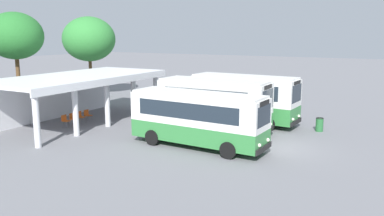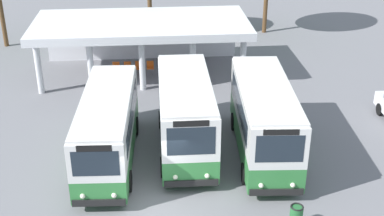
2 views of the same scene
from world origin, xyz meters
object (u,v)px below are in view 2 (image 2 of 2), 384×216
object	(u,v)px
city_bus_middle_cream	(264,117)
waiting_chair_second_from_end	(127,67)
waiting_chair_fourth_seat	(150,66)
city_bus_nearest_orange	(108,126)
waiting_chair_end_by_column	(116,68)
city_bus_second_in_row	(185,113)
waiting_chair_middle_seat	(139,67)
litter_bin_apron	(296,216)

from	to	relation	value
city_bus_middle_cream	waiting_chair_second_from_end	distance (m)	12.02
city_bus_middle_cream	waiting_chair_fourth_seat	world-z (taller)	city_bus_middle_cream
city_bus_nearest_orange	waiting_chair_fourth_seat	xyz separation A→B (m)	(1.92, 10.10, -1.20)
waiting_chair_end_by_column	waiting_chair_second_from_end	size ratio (longest dim) A/B	1.00
city_bus_nearest_orange	city_bus_second_in_row	xyz separation A→B (m)	(3.45, 0.68, 0.16)
waiting_chair_second_from_end	waiting_chair_fourth_seat	world-z (taller)	same
city_bus_middle_cream	waiting_chair_end_by_column	world-z (taller)	city_bus_middle_cream
city_bus_middle_cream	waiting_chair_fourth_seat	bearing A→B (deg)	116.20
city_bus_nearest_orange	waiting_chair_middle_seat	size ratio (longest dim) A/B	9.24
city_bus_second_in_row	waiting_chair_end_by_column	distance (m)	10.19
city_bus_middle_cream	waiting_chair_end_by_column	distance (m)	12.42
waiting_chair_middle_seat	waiting_chair_fourth_seat	xyz separation A→B (m)	(0.71, -0.01, 0.00)
waiting_chair_middle_seat	city_bus_nearest_orange	bearing A→B (deg)	-96.86
city_bus_nearest_orange	city_bus_middle_cream	bearing A→B (deg)	-0.08
city_bus_middle_cream	waiting_chair_middle_seat	world-z (taller)	city_bus_middle_cream
waiting_chair_end_by_column	litter_bin_apron	size ratio (longest dim) A/B	0.96
waiting_chair_end_by_column	waiting_chair_second_from_end	world-z (taller)	same
litter_bin_apron	waiting_chair_fourth_seat	bearing A→B (deg)	108.54
city_bus_second_in_row	litter_bin_apron	bearing A→B (deg)	-58.53
city_bus_nearest_orange	litter_bin_apron	world-z (taller)	city_bus_nearest_orange
city_bus_second_in_row	waiting_chair_second_from_end	world-z (taller)	city_bus_second_in_row
waiting_chair_second_from_end	waiting_chair_middle_seat	world-z (taller)	same
waiting_chair_fourth_seat	litter_bin_apron	size ratio (longest dim) A/B	0.96
city_bus_middle_cream	litter_bin_apron	world-z (taller)	city_bus_middle_cream
city_bus_nearest_orange	city_bus_middle_cream	xyz separation A→B (m)	(6.90, -0.01, 0.15)
waiting_chair_middle_seat	city_bus_middle_cream	bearing A→B (deg)	-60.70
waiting_chair_middle_seat	litter_bin_apron	xyz separation A→B (m)	(5.85, -15.34, -0.07)
city_bus_nearest_orange	waiting_chair_middle_seat	xyz separation A→B (m)	(1.22, 10.11, -1.20)
city_bus_second_in_row	waiting_chair_second_from_end	xyz separation A→B (m)	(-2.94, 9.40, -1.36)
city_bus_second_in_row	city_bus_nearest_orange	bearing A→B (deg)	-168.88
litter_bin_apron	city_bus_middle_cream	bearing A→B (deg)	91.83
city_bus_middle_cream	waiting_chair_fourth_seat	size ratio (longest dim) A/B	8.99
waiting_chair_end_by_column	waiting_chair_fourth_seat	bearing A→B (deg)	0.06
city_bus_second_in_row	waiting_chair_middle_seat	world-z (taller)	city_bus_second_in_row
waiting_chair_middle_seat	waiting_chair_end_by_column	bearing A→B (deg)	-179.49
city_bus_nearest_orange	waiting_chair_fourth_seat	distance (m)	10.35
litter_bin_apron	city_bus_nearest_orange	bearing A→B (deg)	143.49
city_bus_second_in_row	city_bus_middle_cream	xyz separation A→B (m)	(3.45, -0.69, -0.01)
city_bus_nearest_orange	litter_bin_apron	size ratio (longest dim) A/B	8.82
city_bus_nearest_orange	city_bus_middle_cream	size ratio (longest dim) A/B	1.03
city_bus_nearest_orange	waiting_chair_second_from_end	distance (m)	10.16
city_bus_nearest_orange	waiting_chair_second_from_end	world-z (taller)	city_bus_nearest_orange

